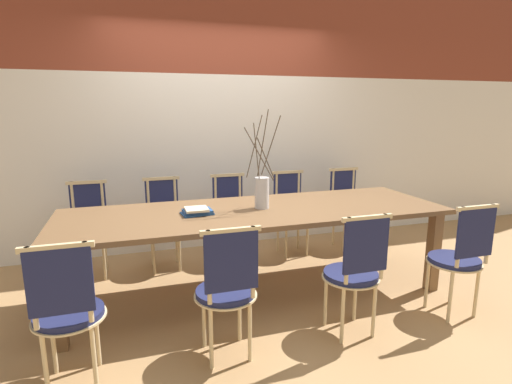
{
  "coord_description": "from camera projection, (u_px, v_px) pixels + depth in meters",
  "views": [
    {
      "loc": [
        -0.99,
        -3.12,
        1.59
      ],
      "look_at": [
        0.0,
        0.0,
        0.91
      ],
      "focal_mm": 28.0,
      "sensor_mm": 36.0,
      "label": 1
    }
  ],
  "objects": [
    {
      "name": "chair_near_left",
      "position": [
        227.0,
        287.0,
        2.5
      ],
      "size": [
        0.41,
        0.41,
        0.91
      ],
      "color": "#1E234C",
      "rests_on": "ground_plane"
    },
    {
      "name": "dining_table",
      "position": [
        256.0,
        218.0,
        3.39
      ],
      "size": [
        3.23,
        1.04,
        0.76
      ],
      "color": "brown",
      "rests_on": "ground_plane"
    },
    {
      "name": "chair_far_right",
      "position": [
        291.0,
        209.0,
        4.42
      ],
      "size": [
        0.41,
        0.41,
        0.91
      ],
      "rotation": [
        0.0,
        0.0,
        3.14
      ],
      "color": "#1E234C",
      "rests_on": "ground_plane"
    },
    {
      "name": "wall_rear",
      "position": [
        219.0,
        108.0,
        4.48
      ],
      "size": [
        12.0,
        0.06,
        3.2
      ],
      "color": "white",
      "rests_on": "ground_plane"
    },
    {
      "name": "chair_near_center",
      "position": [
        355.0,
        270.0,
        2.77
      ],
      "size": [
        0.41,
        0.41,
        0.91
      ],
      "color": "#1E234C",
      "rests_on": "ground_plane"
    },
    {
      "name": "chair_far_center",
      "position": [
        231.0,
        214.0,
        4.21
      ],
      "size": [
        0.41,
        0.41,
        0.91
      ],
      "rotation": [
        0.0,
        0.0,
        3.14
      ],
      "color": "#1E234C",
      "rests_on": "ground_plane"
    },
    {
      "name": "chair_far_rightend",
      "position": [
        347.0,
        205.0,
        4.63
      ],
      "size": [
        0.41,
        0.41,
        0.91
      ],
      "rotation": [
        0.0,
        0.0,
        3.14
      ],
      "color": "#1E234C",
      "rests_on": "ground_plane"
    },
    {
      "name": "chair_far_leftend",
      "position": [
        89.0,
        226.0,
        3.8
      ],
      "size": [
        0.41,
        0.41,
        0.91
      ],
      "rotation": [
        0.0,
        0.0,
        3.14
      ],
      "color": "#1E234C",
      "rests_on": "ground_plane"
    },
    {
      "name": "chair_far_left",
      "position": [
        164.0,
        220.0,
        4.01
      ],
      "size": [
        0.41,
        0.41,
        0.91
      ],
      "rotation": [
        0.0,
        0.0,
        3.14
      ],
      "color": "#1E234C",
      "rests_on": "ground_plane"
    },
    {
      "name": "chair_near_right",
      "position": [
        460.0,
        255.0,
        3.04
      ],
      "size": [
        0.41,
        0.41,
        0.91
      ],
      "color": "#1E234C",
      "rests_on": "ground_plane"
    },
    {
      "name": "vase_centerpiece",
      "position": [
        262.0,
        191.0,
        3.38
      ],
      "size": [
        0.32,
        0.32,
        0.83
      ],
      "color": "silver",
      "rests_on": "dining_table"
    },
    {
      "name": "ground_plane",
      "position": [
        256.0,
        292.0,
        3.53
      ],
      "size": [
        16.0,
        16.0,
        0.0
      ],
      "primitive_type": "plane",
      "color": "#A87F51"
    },
    {
      "name": "book_stack",
      "position": [
        197.0,
        211.0,
        3.21
      ],
      "size": [
        0.26,
        0.2,
        0.05
      ],
      "color": "#234C8C",
      "rests_on": "dining_table"
    },
    {
      "name": "chair_near_leftend",
      "position": [
        67.0,
        309.0,
        2.23
      ],
      "size": [
        0.41,
        0.41,
        0.91
      ],
      "color": "#1E234C",
      "rests_on": "ground_plane"
    }
  ]
}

